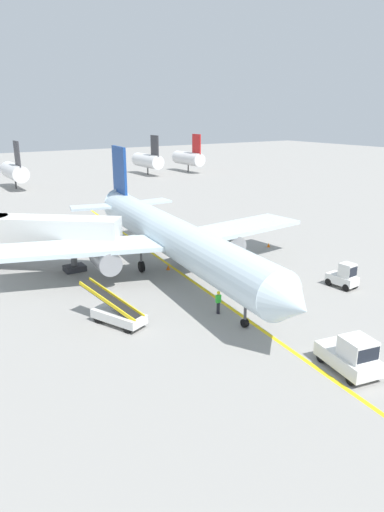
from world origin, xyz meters
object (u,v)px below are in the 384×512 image
Objects in this scene: pushback_tug at (351,356)px; belt_loader_aft_hold at (245,272)px; jet_bridge at (37,232)px; safety_cone_wingtip_left at (168,267)px; ground_crew_marshaller at (218,302)px; safety_cone_wingtip_right at (267,262)px; baggage_tug_near_wing at (344,277)px; belt_loader_forward_hold at (117,313)px; safety_cone_nose_right at (269,245)px; airliner at (170,236)px.

belt_loader_aft_hold is (4.27, 14.22, -0.22)m from pushback_tug.
belt_loader_aft_hold is (13.56, -12.40, -2.77)m from jet_bridge.
jet_bridge reaches higher than safety_cone_wingtip_left.
belt_loader_aft_hold is at bearing 35.15° from ground_crew_marshaller.
safety_cone_wingtip_right is at bearing 31.63° from ground_crew_marshaller.
ground_crew_marshaller is (-1.51, 10.15, -0.08)m from pushback_tug.
belt_loader_aft_hold reaches higher than ground_crew_marshaller.
jet_bridge is 25.99× the size of safety_cone_wingtip_left.
belt_loader_forward_hold is (-18.18, 3.74, -0.15)m from baggage_tug_near_wing.
ground_crew_marshaller is 10.35m from safety_cone_wingtip_left.
belt_loader_aft_hold is at bearing -153.29° from safety_cone_wingtip_right.
safety_cone_nose_right and safety_cone_wingtip_left have the same top height.
airliner is 3.32m from safety_cone_wingtip_left.
safety_cone_wingtip_left is at bearing -33.27° from jet_bridge.
pushback_tug is 8.86× the size of safety_cone_wingtip_right.
safety_cone_wingtip_left is (8.50, 7.83, -0.56)m from belt_loader_forward_hold.
ground_crew_marshaller is at bearing -100.25° from safety_cone_wingtip_left.
jet_bridge is 26.44m from baggage_tug_near_wing.
safety_cone_wingtip_right is at bearing -18.74° from airliner.
safety_cone_wingtip_right is (8.70, -2.95, -3.20)m from airliner.
jet_bridge is 20.98m from safety_cone_wingtip_right.
jet_bridge is 28.31m from pushback_tug.
pushback_tug is at bearing -106.72° from belt_loader_aft_hold.
pushback_tug is at bearing -81.53° from ground_crew_marshaller.
baggage_tug_near_wing is 5.66× the size of safety_cone_wingtip_left.
jet_bridge is at bearing 146.73° from safety_cone_wingtip_left.
baggage_tug_near_wing reaches higher than safety_cone_nose_right.
jet_bridge is 14.45m from belt_loader_forward_hold.
airliner is 14.80m from baggage_tug_near_wing.
baggage_tug_near_wing is 0.49× the size of belt_loader_forward_hold.
safety_cone_wingtip_left is at bearing 89.08° from pushback_tug.
belt_loader_forward_hold is at bearing 160.67° from ground_crew_marshaller.
safety_cone_nose_right is at bearing 76.59° from baggage_tug_near_wing.
belt_loader_aft_hold reaches higher than pushback_tug.
belt_loader_forward_hold is at bearing 168.39° from baggage_tug_near_wing.
airliner is 11.11m from belt_loader_forward_hold.
belt_loader_forward_hold is (1.12, -14.14, -2.77)m from jet_bridge.
ground_crew_marshaller is at bearing 173.07° from baggage_tug_near_wing.
safety_cone_wingtip_left is (0.33, 20.31, -0.77)m from pushback_tug.
airliner is at bearing 40.12° from belt_loader_forward_hold.
jet_bridge is 25.99× the size of safety_cone_nose_right.
safety_cone_nose_right is 1.00× the size of safety_cone_wingtip_left.
belt_loader_aft_hold is (12.44, 1.74, 0.00)m from belt_loader_forward_hold.
pushback_tug is at bearing -90.92° from safety_cone_wingtip_left.
belt_loader_aft_hold is (-5.74, 5.47, -0.15)m from baggage_tug_near_wing.
pushback_tug is at bearing -118.04° from safety_cone_wingtip_right.
ground_crew_marshaller is 3.86× the size of safety_cone_nose_right.
jet_bridge is 18.40m from ground_crew_marshaller.
ground_crew_marshaller is at bearing -99.74° from airliner.
pushback_tug is 18.70m from safety_cone_wingtip_right.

